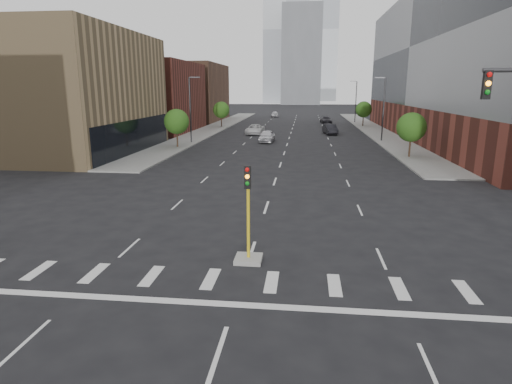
% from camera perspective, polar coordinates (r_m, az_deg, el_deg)
% --- Properties ---
extents(sidewalk_left_far, '(5.00, 92.00, 0.15)m').
position_cam_1_polar(sidewalk_left_far, '(84.96, -5.41, 8.58)').
color(sidewalk_left_far, gray).
rests_on(sidewalk_left_far, ground).
extents(sidewalk_right_far, '(5.00, 92.00, 0.15)m').
position_cam_1_polar(sidewalk_right_far, '(84.12, 15.24, 8.11)').
color(sidewalk_right_far, gray).
rests_on(sidewalk_right_far, ground).
extents(building_left_mid, '(20.00, 24.00, 14.00)m').
position_cam_1_polar(building_left_mid, '(57.23, -25.56, 11.82)').
color(building_left_mid, tan).
rests_on(building_left_mid, ground).
extents(building_left_far_a, '(20.00, 22.00, 12.00)m').
position_cam_1_polar(building_left_far_a, '(80.58, -15.64, 12.09)').
color(building_left_far_a, brown).
rests_on(building_left_far_a, ground).
extents(building_left_far_b, '(20.00, 24.00, 13.00)m').
position_cam_1_polar(building_left_far_b, '(105.16, -10.29, 12.91)').
color(building_left_far_b, brown).
rests_on(building_left_far_b, ground).
extents(building_right_main, '(24.00, 70.00, 22.00)m').
position_cam_1_polar(building_right_main, '(74.06, 28.99, 14.70)').
color(building_right_main, brown).
rests_on(building_right_main, ground).
extents(tower_left, '(22.00, 22.00, 70.00)m').
position_cam_1_polar(tower_left, '(230.69, 4.11, 20.51)').
color(tower_left, '#B2B7BC').
rests_on(tower_left, ground).
extents(tower_right, '(20.00, 20.00, 80.00)m').
position_cam_1_polar(tower_right, '(270.87, 8.58, 20.45)').
color(tower_right, '#B2B7BC').
rests_on(tower_right, ground).
extents(tower_mid, '(18.00, 18.00, 44.00)m').
position_cam_1_polar(tower_mid, '(209.33, 6.09, 17.59)').
color(tower_mid, slate).
rests_on(tower_mid, ground).
extents(median_traffic_signal, '(1.20, 1.20, 4.40)m').
position_cam_1_polar(median_traffic_signal, '(19.13, -1.03, -6.55)').
color(median_traffic_signal, '#999993').
rests_on(median_traffic_signal, ground).
extents(streetlight_right_a, '(1.60, 0.22, 9.07)m').
position_cam_1_polar(streetlight_right_a, '(64.82, 16.58, 10.88)').
color(streetlight_right_a, '#2D2D30').
rests_on(streetlight_right_a, ground).
extents(streetlight_right_b, '(1.60, 0.22, 9.07)m').
position_cam_1_polar(streetlight_right_b, '(99.47, 13.13, 11.88)').
color(streetlight_right_b, '#2D2D30').
rests_on(streetlight_right_b, ground).
extents(streetlight_left, '(1.60, 0.22, 9.07)m').
position_cam_1_polar(streetlight_left, '(60.95, -8.70, 11.13)').
color(streetlight_left, '#2D2D30').
rests_on(streetlight_left, ground).
extents(tree_left_near, '(3.20, 3.20, 4.85)m').
position_cam_1_polar(tree_left_near, '(56.41, -10.55, 9.22)').
color(tree_left_near, '#382619').
rests_on(tree_left_near, ground).
extents(tree_left_far, '(3.20, 3.20, 4.85)m').
position_cam_1_polar(tree_left_far, '(85.51, -4.65, 10.86)').
color(tree_left_far, '#382619').
rests_on(tree_left_far, ground).
extents(tree_right_near, '(3.20, 3.20, 4.85)m').
position_cam_1_polar(tree_right_near, '(50.37, 20.02, 8.12)').
color(tree_right_near, '#382619').
rests_on(tree_right_near, ground).
extents(tree_right_far, '(3.20, 3.20, 4.85)m').
position_cam_1_polar(tree_right_far, '(89.68, 14.17, 10.63)').
color(tree_right_far, '#382619').
rests_on(tree_right_far, ground).
extents(car_near_left, '(2.25, 5.11, 1.71)m').
position_cam_1_polar(car_near_left, '(61.87, 1.48, 7.46)').
color(car_near_left, silver).
rests_on(car_near_left, ground).
extents(car_mid_right, '(2.52, 5.29, 1.67)m').
position_cam_1_polar(car_mid_right, '(73.59, 9.87, 8.25)').
color(car_mid_right, black).
rests_on(car_mid_right, ground).
extents(car_far_left, '(2.92, 5.93, 1.62)m').
position_cam_1_polar(car_far_left, '(72.47, -0.13, 8.34)').
color(car_far_left, silver).
rests_on(car_far_left, ground).
extents(car_deep_right, '(2.62, 5.34, 1.49)m').
position_cam_1_polar(car_deep_right, '(96.55, 9.31, 9.47)').
color(car_deep_right, black).
rests_on(car_deep_right, ground).
extents(car_distant, '(2.06, 4.60, 1.54)m').
position_cam_1_polar(car_distant, '(116.30, 2.55, 10.34)').
color(car_distant, '#B5B5BA').
rests_on(car_distant, ground).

